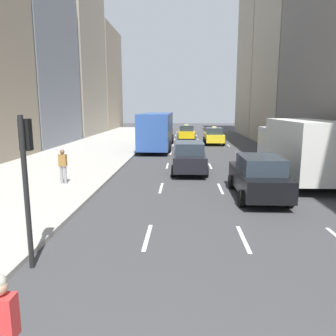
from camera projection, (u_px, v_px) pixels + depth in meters
sidewalk_left at (94, 150)px, 28.59m from camera, size 8.00×66.00×0.15m
lane_markings at (207, 159)px, 24.24m from camera, size 5.72×56.00×0.01m
building_row_left at (16, 8)px, 28.88m from camera, size 6.00×64.80×31.15m
taxi_lead at (186, 132)px, 38.54m from camera, size 2.02×4.40×1.87m
taxi_second at (214, 136)px, 33.91m from camera, size 2.02×4.40×1.87m
sedan_black_near at (189, 157)px, 19.24m from camera, size 2.02×5.00×1.81m
sedan_silver_behind at (258, 176)px, 13.74m from camera, size 2.02×4.68×1.80m
city_bus at (157, 129)px, 30.66m from camera, size 2.80×11.61×3.25m
box_truck at (297, 147)px, 17.17m from camera, size 2.58×8.40×3.15m
skateboarder at (3, 332)px, 4.13m from camera, size 0.36×0.80×1.75m
pedestrian_far_walking at (63, 165)px, 15.63m from camera, size 0.36×0.22×1.65m
traffic_light_pole at (26, 167)px, 7.47m from camera, size 0.24×0.42×3.60m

